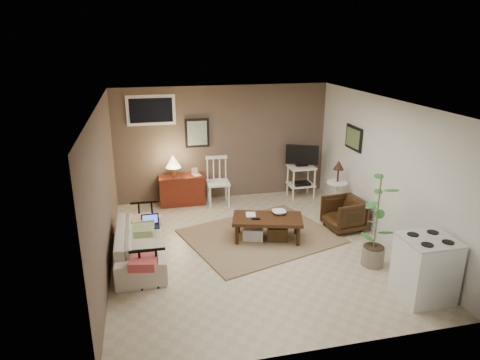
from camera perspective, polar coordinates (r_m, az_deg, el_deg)
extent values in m
plane|color=#C1B293|center=(7.17, 1.70, -9.11)|extent=(5.00, 5.00, 0.00)
cube|color=black|center=(8.88, -5.73, 6.26)|extent=(0.50, 0.03, 0.60)
cube|color=black|center=(8.35, 14.93, 5.43)|extent=(0.03, 0.60, 0.45)
cube|color=white|center=(8.72, -11.78, 9.09)|extent=(0.96, 0.03, 0.60)
cube|color=#84634C|center=(7.56, 2.72, -7.47)|extent=(2.89, 2.57, 0.02)
cube|color=#381C0F|center=(7.30, 3.69, -5.21)|extent=(1.30, 0.91, 0.06)
cylinder|color=#381C0F|center=(7.19, -0.42, -7.35)|extent=(0.06, 0.06, 0.37)
cylinder|color=#381C0F|center=(7.21, 7.74, -7.48)|extent=(0.06, 0.06, 0.37)
cylinder|color=#381C0F|center=(7.60, -0.22, -5.87)|extent=(0.06, 0.06, 0.37)
cylinder|color=#381C0F|center=(7.61, 7.49, -5.99)|extent=(0.06, 0.06, 0.37)
cube|color=black|center=(7.19, 2.13, -5.18)|extent=(0.15, 0.09, 0.02)
cube|color=#483419|center=(7.41, 5.02, -7.03)|extent=(0.41, 0.38, 0.25)
cube|color=silver|center=(7.41, 1.74, -7.11)|extent=(0.41, 0.38, 0.22)
imported|color=beige|center=(6.87, -13.21, -7.57)|extent=(0.54, 1.84, 0.72)
cube|color=black|center=(7.08, -11.83, -6.14)|extent=(0.28, 0.19, 0.01)
cube|color=black|center=(7.14, -11.91, -5.10)|extent=(0.28, 0.01, 0.18)
cube|color=blue|center=(7.13, -11.90, -5.12)|extent=(0.24, 0.00, 0.14)
cube|color=maroon|center=(8.96, -7.74, -1.31)|extent=(0.92, 0.41, 0.62)
cylinder|color=#A27A3E|center=(8.78, -8.83, 1.04)|extent=(0.10, 0.10, 0.21)
cone|color=#FFF5B7|center=(8.72, -8.90, 2.46)|extent=(0.31, 0.31, 0.25)
cube|color=tan|center=(8.89, -6.08, 1.17)|extent=(0.12, 0.02, 0.15)
cube|color=white|center=(8.82, -2.94, -0.38)|extent=(0.47, 0.47, 0.04)
cylinder|color=white|center=(8.70, -3.99, -2.39)|extent=(0.04, 0.04, 0.45)
cylinder|color=white|center=(8.75, -1.49, -2.23)|extent=(0.04, 0.04, 0.45)
cylinder|color=white|center=(9.06, -4.29, -1.54)|extent=(0.04, 0.04, 0.45)
cylinder|color=white|center=(9.10, -1.88, -1.39)|extent=(0.04, 0.04, 0.45)
cube|color=white|center=(8.86, -3.17, 3.04)|extent=(0.45, 0.06, 0.06)
cube|color=white|center=(9.26, 8.20, 1.72)|extent=(0.54, 0.45, 0.04)
cube|color=white|center=(9.38, 8.09, -0.60)|extent=(0.54, 0.45, 0.03)
cylinder|color=white|center=(9.11, 7.13, -0.68)|extent=(0.04, 0.04, 0.69)
cylinder|color=white|center=(9.28, 9.89, -0.46)|extent=(0.04, 0.04, 0.69)
cylinder|color=white|center=(9.45, 6.36, 0.05)|extent=(0.04, 0.04, 0.69)
cylinder|color=white|center=(9.61, 9.04, 0.25)|extent=(0.04, 0.04, 0.69)
cube|color=black|center=(9.25, 8.22, 2.01)|extent=(0.25, 0.14, 0.03)
cube|color=black|center=(9.19, 8.28, 3.37)|extent=(0.65, 0.34, 0.42)
cube|color=tan|center=(9.19, 8.28, 3.37)|extent=(0.54, 0.26, 0.34)
cube|color=black|center=(9.33, 8.21, -0.58)|extent=(0.35, 0.25, 0.10)
cylinder|color=white|center=(8.74, 12.57, -4.20)|extent=(0.28, 0.28, 0.03)
cylinder|color=white|center=(8.62, 12.71, -2.30)|extent=(0.06, 0.06, 0.61)
cylinder|color=white|center=(8.52, 12.86, -0.33)|extent=(0.41, 0.41, 0.03)
cylinder|color=#311B0D|center=(8.47, 12.93, 0.64)|extent=(0.04, 0.04, 0.26)
cone|color=#351D15|center=(8.41, 13.03, 1.96)|extent=(0.20, 0.20, 0.18)
imported|color=#311B0D|center=(7.94, 13.70, -4.23)|extent=(0.65, 0.69, 0.65)
cylinder|color=gray|center=(6.93, 17.28, -9.65)|extent=(0.34, 0.34, 0.30)
cylinder|color=#4C602D|center=(6.63, 17.88, -4.02)|extent=(0.02, 0.02, 1.16)
cube|color=white|center=(6.25, 23.48, -10.86)|extent=(0.65, 0.61, 0.84)
cube|color=silver|center=(6.06, 24.00, -7.27)|extent=(0.67, 0.62, 0.03)
cylinder|color=black|center=(5.86, 23.70, -7.90)|extent=(0.15, 0.15, 0.01)
cylinder|color=black|center=(6.04, 26.00, -7.47)|extent=(0.15, 0.15, 0.01)
cylinder|color=black|center=(6.08, 22.07, -6.74)|extent=(0.15, 0.15, 0.01)
cylinder|color=black|center=(6.25, 24.33, -6.36)|extent=(0.15, 0.15, 0.01)
imported|color=#381C0F|center=(7.40, 5.24, -3.67)|extent=(0.24, 0.07, 0.24)
imported|color=#381C0F|center=(7.31, 0.81, -3.92)|extent=(0.16, 0.05, 0.22)
imported|color=#381C0F|center=(8.79, -6.23, 1.15)|extent=(0.15, 0.05, 0.20)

